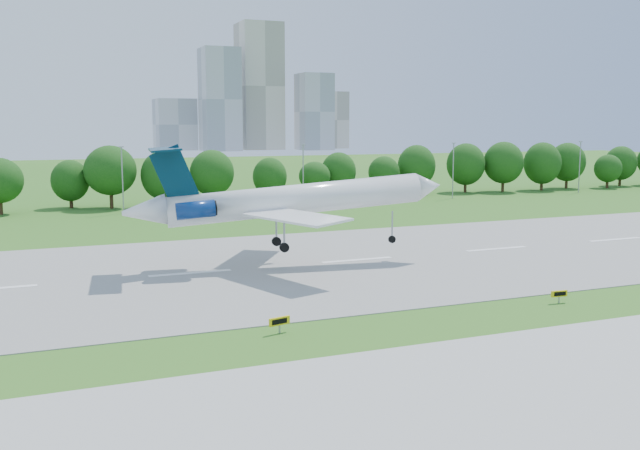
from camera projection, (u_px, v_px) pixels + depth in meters
The scene contains 9 objects.
ground at pixel (480, 311), 61.96m from camera, with size 600.00×600.00×0.00m, color #266219.
runway at pixel (357, 260), 84.85m from camera, with size 400.00×45.00×0.08m, color gray.
tree_line at pixel (217, 173), 145.36m from camera, with size 288.40×8.40×10.40m.
light_poles at pixel (217, 176), 135.24m from camera, with size 175.90×0.25×12.19m.
skyline at pixel (254, 102), 453.14m from camera, with size 127.00×52.00×80.00m.
airliner at pixel (281, 200), 80.43m from camera, with size 37.25×26.87×12.01m.
taxi_sign_left at pixel (279, 321), 55.21m from camera, with size 1.82×0.63×1.28m.
taxi_sign_centre at pixel (559, 294), 64.58m from camera, with size 1.65×0.33×1.15m.
service_vehicle_b at pixel (191, 212), 126.40m from camera, with size 1.45×3.59×1.22m, color white.
Camera 1 is at (-35.79, -50.49, 16.08)m, focal length 40.00 mm.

